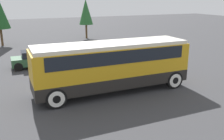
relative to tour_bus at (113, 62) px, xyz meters
The scene contains 5 objects.
ground_plane 1.94m from the tour_bus, behind, with size 120.00×120.00×0.00m, color #38383A.
tour_bus is the anchor object (origin of this frame).
parked_car_near 9.81m from the tour_bus, 66.53° to the left, with size 4.41×1.81×1.35m.
parked_car_mid 8.95m from the tour_bus, 114.72° to the left, with size 4.36×1.79×1.46m.
tree_center 22.02m from the tour_bus, 76.53° to the left, with size 2.01×2.01×5.62m.
Camera 1 is at (-6.10, -13.95, 5.92)m, focal length 40.00 mm.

